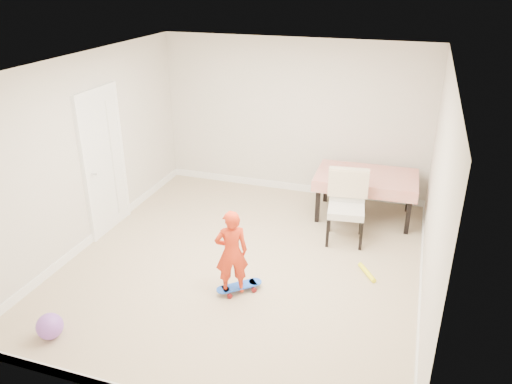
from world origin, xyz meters
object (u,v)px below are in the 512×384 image
(dining_chair, at_px, (346,208))
(child, at_px, (232,255))
(balloon, at_px, (50,326))
(dining_table, at_px, (365,196))
(skateboard, at_px, (239,288))

(dining_chair, height_order, child, child)
(dining_chair, height_order, balloon, dining_chair)
(dining_table, height_order, skateboard, dining_table)
(skateboard, xyz_separation_m, balloon, (-1.61, -1.39, 0.10))
(dining_chair, relative_size, skateboard, 1.78)
(child, xyz_separation_m, balloon, (-1.55, -1.33, -0.40))
(balloon, bearing_deg, dining_table, 54.37)
(dining_chair, xyz_separation_m, skateboard, (-1.00, -1.64, -0.47))
(child, bearing_deg, skateboard, -164.45)
(dining_chair, distance_m, child, 2.01)
(dining_table, distance_m, skateboard, 2.77)
(dining_chair, distance_m, skateboard, 1.98)
(dining_table, height_order, child, child)
(skateboard, relative_size, child, 0.54)
(dining_table, height_order, balloon, dining_table)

